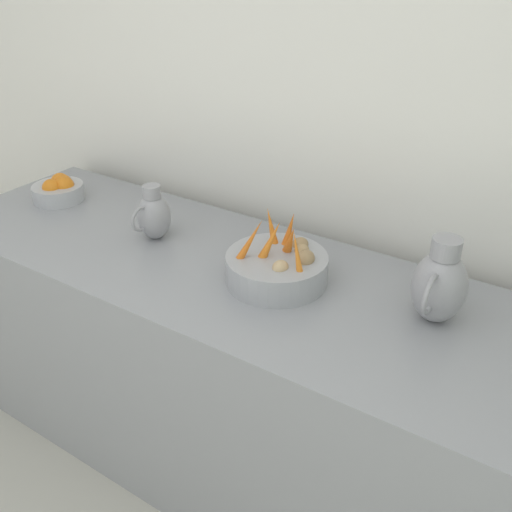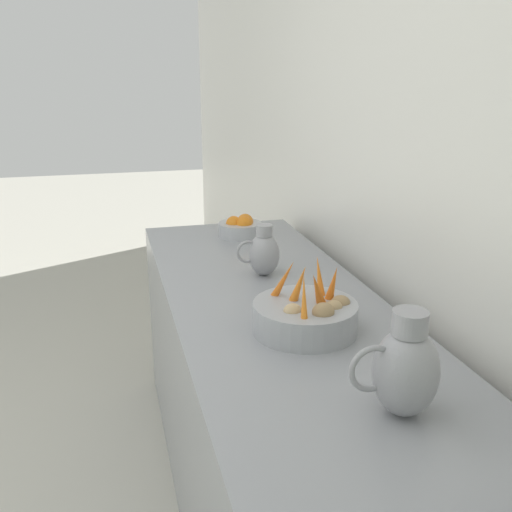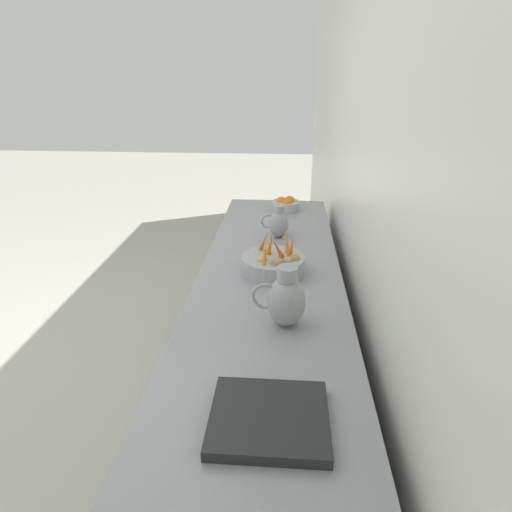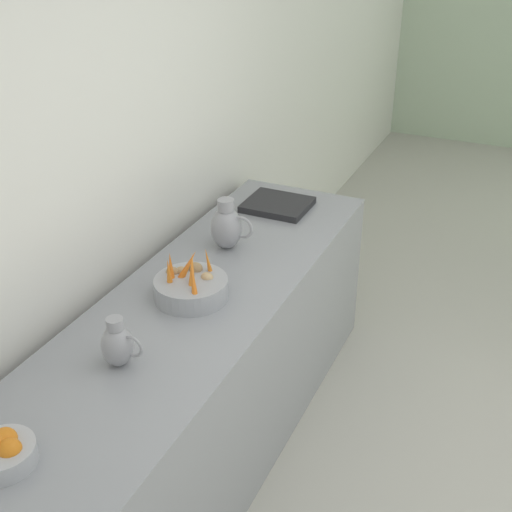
# 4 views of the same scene
# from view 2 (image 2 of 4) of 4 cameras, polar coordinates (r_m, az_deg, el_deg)

# --- Properties ---
(prep_counter) EXTENTS (0.72, 2.64, 0.86)m
(prep_counter) POSITION_cam_2_polar(r_m,az_deg,el_deg) (1.99, 4.02, -18.68)
(prep_counter) COLOR gray
(prep_counter) RESTS_ON ground_plane
(vegetable_colander) EXTENTS (0.31, 0.31, 0.22)m
(vegetable_colander) POSITION_cam_2_polar(r_m,az_deg,el_deg) (1.74, 4.98, -5.79)
(vegetable_colander) COLOR #9EA0A5
(vegetable_colander) RESTS_ON prep_counter
(orange_bowl) EXTENTS (0.20, 0.20, 0.10)m
(orange_bowl) POSITION_cam_2_polar(r_m,az_deg,el_deg) (2.73, -1.50, 2.89)
(orange_bowl) COLOR #ADAFB5
(orange_bowl) RESTS_ON prep_counter
(metal_pitcher_tall) EXTENTS (0.21, 0.15, 0.25)m
(metal_pitcher_tall) POSITION_cam_2_polar(r_m,az_deg,el_deg) (1.35, 14.48, -10.73)
(metal_pitcher_tall) COLOR #939399
(metal_pitcher_tall) RESTS_ON prep_counter
(metal_pitcher_short) EXTENTS (0.17, 0.12, 0.20)m
(metal_pitcher_short) POSITION_cam_2_polar(r_m,az_deg,el_deg) (2.19, 0.76, 0.33)
(metal_pitcher_short) COLOR #939399
(metal_pitcher_short) RESTS_ON prep_counter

